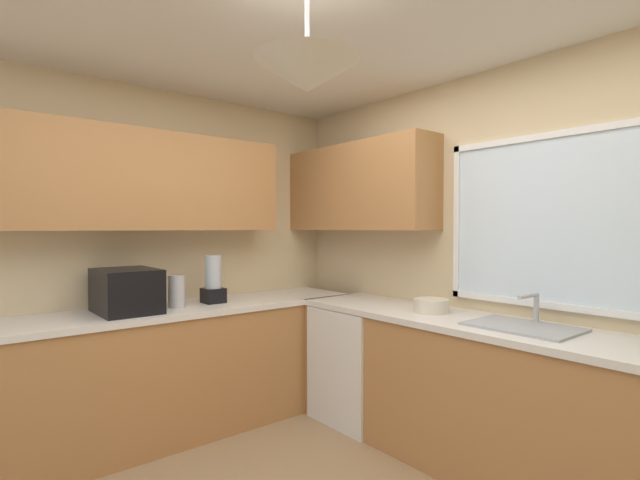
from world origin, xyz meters
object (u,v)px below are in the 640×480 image
(microwave, at_px, (126,291))
(sink_assembly, at_px, (523,326))
(dishwasher, at_px, (362,363))
(blender_appliance, at_px, (213,281))
(kettle, at_px, (177,291))
(bowl, at_px, (431,306))

(microwave, xyz_separation_m, sink_assembly, (1.92, 1.58, -0.13))
(dishwasher, height_order, blender_appliance, blender_appliance)
(dishwasher, distance_m, microwave, 1.79)
(blender_appliance, bearing_deg, dishwasher, 54.16)
(blender_appliance, bearing_deg, kettle, -86.09)
(kettle, height_order, sink_assembly, kettle)
(microwave, xyz_separation_m, bowl, (1.29, 1.57, -0.10))
(sink_assembly, bearing_deg, dishwasher, -178.32)
(microwave, height_order, kettle, microwave)
(kettle, distance_m, bowl, 1.77)
(dishwasher, bearing_deg, bowl, 2.74)
(microwave, bearing_deg, kettle, 86.61)
(dishwasher, distance_m, kettle, 1.49)
(kettle, relative_size, blender_appliance, 0.63)
(sink_assembly, bearing_deg, blender_appliance, -153.62)
(dishwasher, height_order, microwave, microwave)
(dishwasher, relative_size, microwave, 1.79)
(microwave, bearing_deg, blender_appliance, 90.00)
(sink_assembly, height_order, blender_appliance, blender_appliance)
(blender_appliance, bearing_deg, bowl, 36.23)
(blender_appliance, bearing_deg, sink_assembly, 26.38)
(microwave, xyz_separation_m, blender_appliance, (0.00, 0.63, 0.02))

